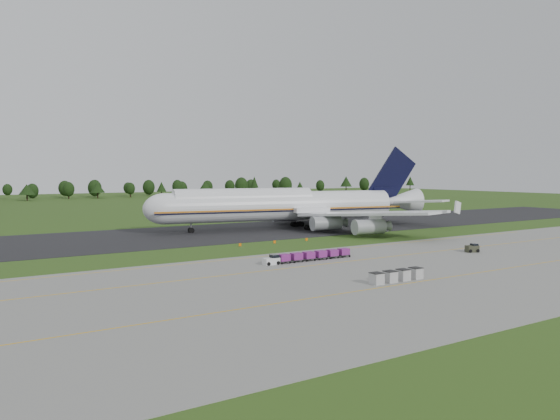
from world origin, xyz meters
TOP-DOWN VIEW (x-y plane):
  - ground at (0.00, 0.00)m, footprint 600.00×600.00m
  - apron at (0.00, -34.00)m, footprint 300.00×52.00m
  - taxiway at (0.00, 28.00)m, footprint 300.00×40.00m
  - apron_markings at (0.00, -26.98)m, footprint 300.00×30.20m
  - tree_line at (25.22, 219.51)m, footprint 527.78×22.53m
  - aircraft at (16.71, 26.52)m, footprint 77.82×74.24m
  - baggage_train at (-8.46, -17.92)m, footprint 16.91×1.53m
  - utility_cart at (22.69, -26.12)m, footprint 2.53×1.96m
  - uld_row at (-8.12, -38.23)m, footprint 8.76×1.56m
  - edge_markers at (-1.15, 4.03)m, footprint 16.63×0.30m

SIDE VIEW (x-z plane):
  - ground at x=0.00m, z-range 0.00..0.00m
  - apron at x=0.00m, z-range 0.00..0.06m
  - taxiway at x=0.00m, z-range 0.00..0.08m
  - apron_markings at x=0.00m, z-range 0.06..0.07m
  - edge_markers at x=-1.15m, z-range -0.03..0.57m
  - utility_cart at x=22.69m, z-range 0.05..1.27m
  - uld_row at x=-8.12m, z-range 0.06..1.61m
  - baggage_train at x=-8.46m, z-range 0.13..1.60m
  - tree_line at x=25.22m, z-range 0.17..11.99m
  - aircraft at x=16.71m, z-range -4.67..17.10m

